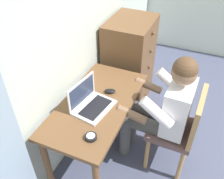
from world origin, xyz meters
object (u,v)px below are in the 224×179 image
object	(u,v)px
dresser	(129,63)
computer_mouse	(110,91)
desk	(97,112)
person_seated	(163,107)
desk_clock	(91,137)
chair	(180,128)
laptop	(90,102)

from	to	relation	value
dresser	computer_mouse	distance (m)	0.87
desk	dresser	size ratio (longest dim) A/B	1.04
person_seated	desk_clock	xyz separation A→B (m)	(-0.60, 0.40, 0.06)
desk	dresser	distance (m)	1.01
dresser	chair	world-z (taller)	dresser
laptop	chair	bearing A→B (deg)	-68.80
computer_mouse	dresser	bearing A→B (deg)	-14.26
chair	person_seated	world-z (taller)	person_seated
desk_clock	chair	bearing A→B (deg)	-44.44
dresser	laptop	size ratio (longest dim) A/B	2.90
person_seated	chair	bearing A→B (deg)	-91.62
person_seated	computer_mouse	xyz separation A→B (m)	(-0.05, 0.48, 0.06)
dresser	person_seated	size ratio (longest dim) A/B	0.89
person_seated	laptop	bearing A→B (deg)	117.71
dresser	laptop	bearing A→B (deg)	-178.18
chair	computer_mouse	size ratio (longest dim) A/B	8.99
chair	desk_clock	size ratio (longest dim) A/B	9.99
chair	desk_clock	world-z (taller)	chair
laptop	computer_mouse	distance (m)	0.25
person_seated	computer_mouse	size ratio (longest dim) A/B	12.17
computer_mouse	chair	bearing A→B (deg)	-107.57
chair	person_seated	size ratio (longest dim) A/B	0.74
desk	computer_mouse	world-z (taller)	computer_mouse
laptop	computer_mouse	xyz separation A→B (m)	(0.24, -0.08, -0.04)
desk	laptop	xyz separation A→B (m)	(-0.07, 0.02, 0.17)
chair	laptop	world-z (taller)	laptop
desk	computer_mouse	distance (m)	0.22
person_seated	desk_clock	size ratio (longest dim) A/B	13.52
desk	chair	size ratio (longest dim) A/B	1.26
desk	person_seated	bearing A→B (deg)	-67.43
person_seated	computer_mouse	bearing A→B (deg)	96.35
chair	laptop	bearing A→B (deg)	111.20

